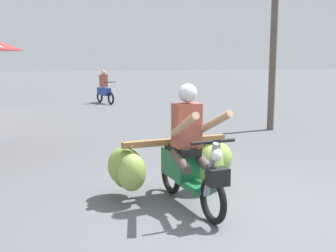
# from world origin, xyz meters

# --- Properties ---
(ground_plane) EXTENTS (120.00, 120.00, 0.00)m
(ground_plane) POSITION_xyz_m (0.00, 0.00, 0.00)
(ground_plane) COLOR #56595E
(motorbike_main_loaded) EXTENTS (1.87, 1.78, 1.58)m
(motorbike_main_loaded) POSITION_xyz_m (-0.56, 0.70, 0.52)
(motorbike_main_loaded) COLOR black
(motorbike_main_loaded) RESTS_ON ground
(motorbike_distant_ahead_left) EXTENTS (0.67, 1.57, 1.40)m
(motorbike_distant_ahead_left) POSITION_xyz_m (0.17, 13.29, 0.57)
(motorbike_distant_ahead_left) COLOR black
(motorbike_distant_ahead_left) RESTS_ON ground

